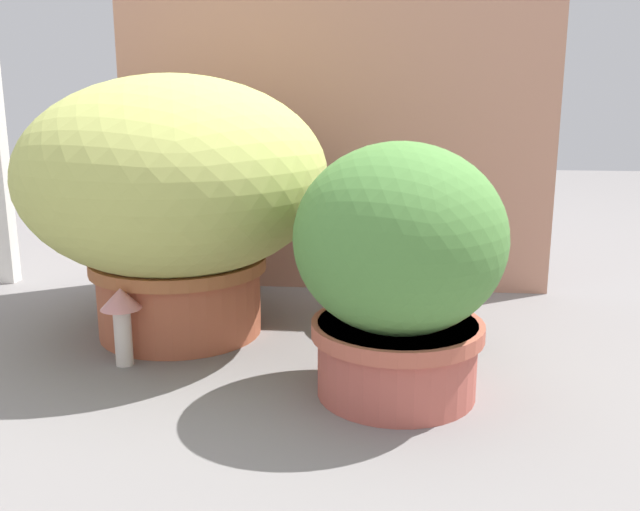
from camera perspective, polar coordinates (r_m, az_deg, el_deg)
name	(u,v)px	position (r m, az deg, el deg)	size (l,w,h in m)	color
ground_plane	(285,357)	(1.32, -2.80, -8.11)	(6.00, 6.00, 0.00)	slate
cardboard_backdrop	(334,93)	(1.69, 1.15, 12.85)	(1.02, 0.03, 0.93)	tan
grass_planter	(175,190)	(1.41, -11.49, 5.13)	(0.59, 0.59, 0.51)	#B45B3D
leafy_planter	(399,266)	(1.11, 6.32, -0.80)	(0.33, 0.33, 0.40)	#BB5B4D
cat	(405,272)	(1.43, 6.79, -1.33)	(0.32, 0.33, 0.32)	#565243
mushroom_ornament_red	(182,311)	(1.36, -10.95, -4.38)	(0.09, 0.09, 0.10)	silver
mushroom_ornament_pink	(122,312)	(1.30, -15.55, -4.33)	(0.07, 0.07, 0.14)	silver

